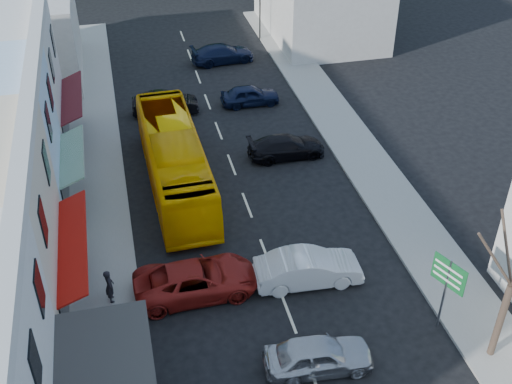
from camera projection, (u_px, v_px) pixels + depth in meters
name	position (u px, v px, depth m)	size (l,w,h in m)	color
ground	(289.00, 314.00, 26.98)	(120.00, 120.00, 0.00)	black
sidewalk_left	(99.00, 202.00, 33.46)	(3.00, 52.00, 0.15)	gray
sidewalk_right	(368.00, 165.00, 36.31)	(3.00, 52.00, 0.15)	gray
distant_block_left	(18.00, 36.00, 44.45)	(8.00, 10.00, 6.00)	#B7B2A8
bus	(175.00, 162.00, 33.89)	(2.50, 11.60, 3.10)	#FFB301
car_silver	(318.00, 355.00, 24.28)	(1.80, 4.40, 1.40)	#B8B8BD
car_white	(308.00, 270.00, 28.22)	(1.80, 4.40, 1.40)	silver
car_red	(197.00, 281.00, 27.66)	(1.90, 4.60, 1.40)	maroon
car_black_near	(286.00, 146.00, 36.86)	(1.84, 4.50, 1.40)	black
car_navy_mid	(250.00, 95.00, 42.19)	(1.80, 4.40, 1.40)	black
car_black_far	(165.00, 103.00, 41.18)	(1.80, 4.40, 1.40)	black
car_navy_far	(223.00, 53.00, 47.80)	(1.84, 4.50, 1.40)	black
pedestrian_left	(109.00, 285.00, 26.99)	(0.60, 0.40, 1.70)	black
direction_sign	(444.00, 294.00, 25.47)	(0.78, 1.54, 3.54)	#135C28
street_tree	(511.00, 285.00, 23.02)	(2.45, 2.45, 7.50)	#3D2C21
traffic_signal	(260.00, 12.00, 50.53)	(0.65, 0.99, 4.53)	black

